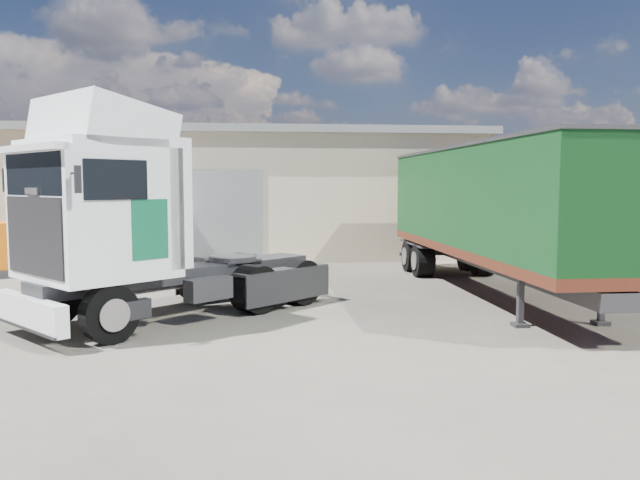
{
  "coord_description": "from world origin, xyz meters",
  "views": [
    {
      "loc": [
        -0.36,
        -13.83,
        3.03
      ],
      "look_at": [
        1.44,
        3.0,
        1.52
      ],
      "focal_mm": 35.0,
      "sensor_mm": 36.0,
      "label": 1
    }
  ],
  "objects": [
    {
      "name": "panel_van",
      "position": [
        -3.6,
        9.61,
        0.93
      ],
      "size": [
        2.01,
        4.48,
        1.8
      ],
      "rotation": [
        0.0,
        0.0,
        -0.05
      ],
      "color": "black",
      "rests_on": "ground"
    },
    {
      "name": "box_trailer",
      "position": [
        6.19,
        2.71,
        2.48
      ],
      "size": [
        2.6,
        12.24,
        4.07
      ],
      "rotation": [
        0.0,
        0.0,
        0.0
      ],
      "color": "#2D2D30",
      "rests_on": "ground"
    },
    {
      "name": "ground",
      "position": [
        0.0,
        0.0,
        0.0
      ],
      "size": [
        120.0,
        120.0,
        0.0
      ],
      "primitive_type": "plane",
      "color": "#292621",
      "rests_on": "ground"
    },
    {
      "name": "tractor_unit",
      "position": [
        -2.9,
        -0.03,
        2.02
      ],
      "size": [
        7.05,
        6.67,
        4.8
      ],
      "rotation": [
        0.0,
        0.0,
        -0.85
      ],
      "color": "black",
      "rests_on": "ground"
    },
    {
      "name": "orange_skip",
      "position": [
        -8.0,
        8.1,
        0.78
      ],
      "size": [
        3.33,
        2.75,
        1.79
      ],
      "rotation": [
        0.0,
        0.0,
        0.39
      ],
      "color": "#2D2D30",
      "rests_on": "ground"
    },
    {
      "name": "warehouse",
      "position": [
        -6.0,
        16.0,
        2.66
      ],
      "size": [
        30.6,
        12.6,
        5.42
      ],
      "color": "#C1B294",
      "rests_on": "ground"
    },
    {
      "name": "brick_boundary_wall",
      "position": [
        11.5,
        6.0,
        1.25
      ],
      "size": [
        0.35,
        26.0,
        2.5
      ],
      "primitive_type": "cube",
      "color": "brown",
      "rests_on": "ground"
    }
  ]
}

